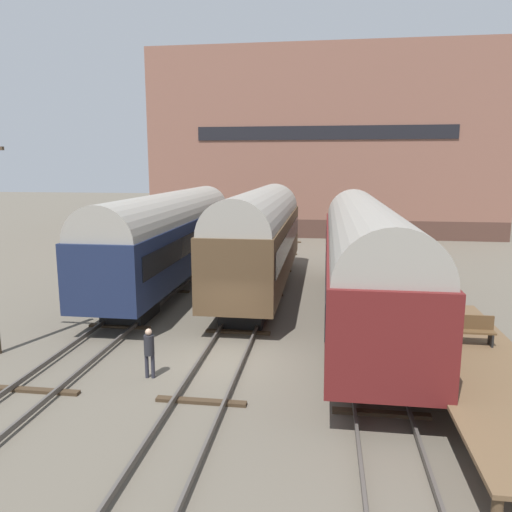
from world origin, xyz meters
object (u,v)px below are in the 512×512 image
Objects in this scene: train_car_navy at (169,234)px; bench at (471,329)px; train_car_maroon at (364,255)px; person_worker at (149,349)px; train_car_brown at (260,235)px.

train_car_navy is 12.61× the size of bench.
train_car_navy is 11.11m from train_car_maroon.
bench is (2.96, -5.11, -1.37)m from train_car_maroon.
train_car_maroon is 9.78m from person_worker.
train_car_brown reaches higher than bench.
train_car_maroon is at bearing -26.66° from train_car_navy.
bench reaches higher than person_worker.
train_car_maroon is at bearing 120.05° from bench.
person_worker is (-6.97, -6.56, -2.00)m from train_car_maroon.
train_car_brown is 0.88× the size of train_car_navy.
train_car_brown is 6.78m from train_car_maroon.
train_car_brown is 12.63m from bench.
train_car_maroon reaches higher than train_car_navy.
train_car_navy is (-4.97, 0.37, -0.13)m from train_car_brown.
bench is at bearing -50.83° from train_car_brown.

